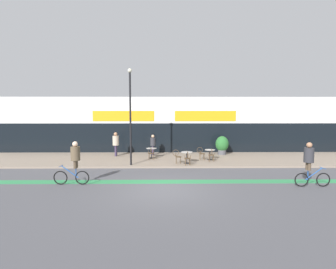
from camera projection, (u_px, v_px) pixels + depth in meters
ground_plane at (164, 190)px, 11.73m from camera, size 120.00×120.00×0.00m
sidewalk_slab at (164, 159)px, 18.94m from camera, size 40.00×5.50×0.12m
storefront_facade at (165, 124)px, 23.42m from camera, size 40.00×4.06×4.67m
bike_lane_stripe at (164, 182)px, 13.16m from camera, size 36.00×0.70×0.01m
bistro_table_0 at (151, 151)px, 18.97m from camera, size 0.74×0.74×0.73m
bistro_table_1 at (187, 155)px, 17.08m from camera, size 0.75×0.75×0.76m
bistro_table_2 at (210, 153)px, 18.31m from camera, size 0.71×0.71×0.72m
cafe_chair_0_near at (151, 152)px, 18.35m from camera, size 0.40×0.57×0.90m
cafe_chair_1_near at (188, 157)px, 16.46m from camera, size 0.40×0.58×0.90m
cafe_chair_1_side at (177, 156)px, 17.08m from camera, size 0.59×0.43×0.90m
cafe_chair_2_near at (211, 154)px, 17.69m from camera, size 0.41×0.58×0.90m
cafe_chair_2_side at (201, 153)px, 18.30m from camera, size 0.60×0.45×0.90m
planter_pot at (222, 145)px, 20.54m from camera, size 1.01×1.01×1.44m
lamp_post at (130, 111)px, 16.33m from camera, size 0.26×0.26×6.03m
cyclist_0 at (74, 160)px, 12.54m from camera, size 1.73×0.48×2.10m
cyclist_1 at (310, 161)px, 12.20m from camera, size 1.68×0.48×2.10m
pedestrian_near_end at (153, 143)px, 20.27m from camera, size 0.49×0.49×1.58m
pedestrian_far_end at (116, 142)px, 19.79m from camera, size 0.47×0.47×1.81m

